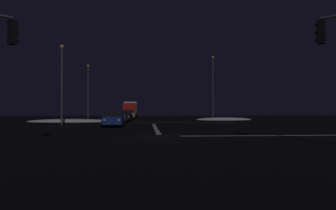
% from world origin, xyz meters
% --- Properties ---
extents(ground, '(120.00, 120.00, 0.10)m').
position_xyz_m(ground, '(0.00, 0.00, -0.05)').
color(ground, black).
extents(stop_line_north, '(0.35, 15.00, 0.01)m').
position_xyz_m(stop_line_north, '(0.00, 8.73, 0.00)').
color(stop_line_north, white).
rests_on(stop_line_north, ground).
extents(centre_line_ns, '(22.00, 0.15, 0.01)m').
position_xyz_m(centre_line_ns, '(0.00, 20.33, 0.00)').
color(centre_line_ns, yellow).
rests_on(centre_line_ns, ground).
extents(crosswalk_bar_east, '(15.00, 0.40, 0.01)m').
position_xyz_m(crosswalk_bar_east, '(8.83, 0.00, 0.00)').
color(crosswalk_bar_east, white).
rests_on(crosswalk_bar_east, ground).
extents(snow_bank_left_curb, '(9.73, 1.50, 0.59)m').
position_xyz_m(snow_bank_left_curb, '(-9.53, 16.92, 0.29)').
color(snow_bank_left_curb, white).
rests_on(snow_bank_left_curb, ground).
extents(snow_bank_right_curb, '(7.44, 1.50, 0.59)m').
position_xyz_m(snow_bank_right_curb, '(9.53, 21.85, 0.30)').
color(snow_bank_right_curb, white).
rests_on(snow_bank_right_curb, ground).
extents(sedan_blue, '(2.02, 4.33, 1.57)m').
position_xyz_m(sedan_blue, '(-4.00, 10.99, 0.80)').
color(sedan_blue, navy).
rests_on(sedan_blue, ground).
extents(sedan_gray, '(2.02, 4.33, 1.57)m').
position_xyz_m(sedan_gray, '(-4.05, 16.96, 0.80)').
color(sedan_gray, slate).
rests_on(sedan_gray, ground).
extents(sedan_black, '(2.02, 4.33, 1.57)m').
position_xyz_m(sedan_black, '(-3.75, 23.35, 0.80)').
color(sedan_black, black).
rests_on(sedan_black, ground).
extents(sedan_white, '(2.02, 4.33, 1.57)m').
position_xyz_m(sedan_white, '(-3.83, 28.85, 0.80)').
color(sedan_white, silver).
rests_on(sedan_white, ground).
extents(sedan_silver, '(2.02, 4.33, 1.57)m').
position_xyz_m(sedan_silver, '(-3.65, 35.39, 0.80)').
color(sedan_silver, '#B7B7BC').
rests_on(sedan_silver, ground).
extents(box_truck, '(2.68, 8.28, 3.08)m').
position_xyz_m(box_truck, '(-3.85, 43.13, 1.71)').
color(box_truck, red).
rests_on(box_truck, ground).
extents(streetlamp_left_far, '(0.44, 0.44, 8.63)m').
position_xyz_m(streetlamp_left_far, '(-9.83, 30.33, 5.00)').
color(streetlamp_left_far, '#424247').
rests_on(streetlamp_left_far, ground).
extents(streetlamp_left_near, '(0.44, 0.44, 8.62)m').
position_xyz_m(streetlamp_left_near, '(-9.83, 14.33, 4.99)').
color(streetlamp_left_near, '#424247').
rests_on(streetlamp_left_near, ground).
extents(streetlamp_right_far, '(0.44, 0.44, 10.18)m').
position_xyz_m(streetlamp_right_far, '(9.83, 30.33, 5.80)').
color(streetlamp_right_far, '#424247').
rests_on(streetlamp_right_far, ground).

